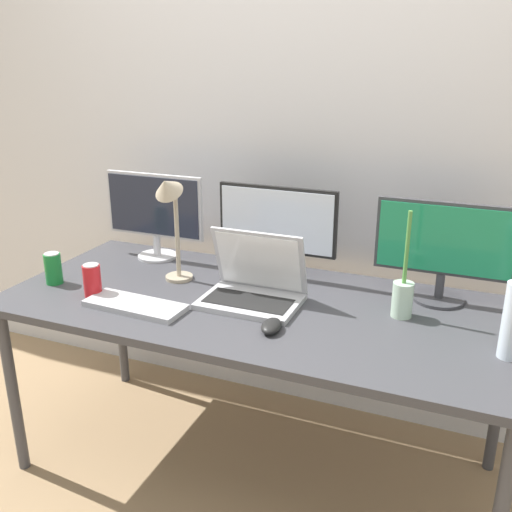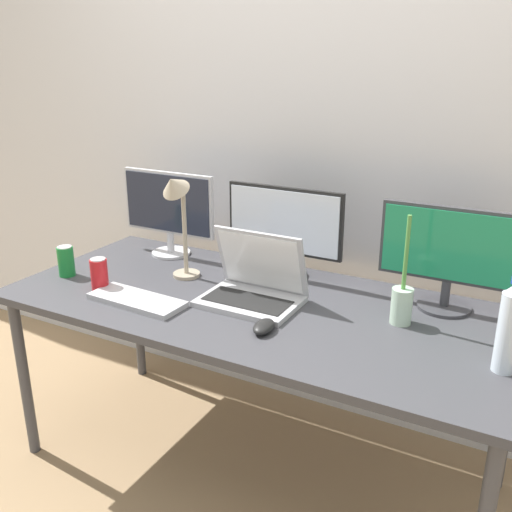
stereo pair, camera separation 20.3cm
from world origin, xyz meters
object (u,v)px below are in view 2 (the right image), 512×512
at_px(monitor_right, 450,254).
at_px(laptop_silver, 254,286).
at_px(monitor_center, 284,228).
at_px(monitor_left, 169,209).
at_px(soda_can_near_keyboard, 99,274).
at_px(bamboo_vase, 402,302).
at_px(desk_lamp, 177,206).
at_px(keyboard_main, 137,300).
at_px(work_desk, 256,315).
at_px(soda_can_by_laptop, 66,261).
at_px(water_bottle, 509,328).
at_px(mouse_by_keyboard, 264,327).

distance_m(monitor_right, laptop_silver, 0.70).
bearing_deg(monitor_center, monitor_left, 179.79).
bearing_deg(monitor_center, monitor_right, -1.11).
bearing_deg(monitor_right, soda_can_near_keyboard, -159.52).
bearing_deg(bamboo_vase, desk_lamp, -178.18).
height_order(monitor_center, monitor_right, same).
relative_size(laptop_silver, keyboard_main, 0.95).
xyz_separation_m(work_desk, monitor_left, (-0.60, 0.29, 0.27)).
bearing_deg(soda_can_by_laptop, desk_lamp, 23.05).
relative_size(monitor_right, keyboard_main, 1.32).
distance_m(monitor_right, keyboard_main, 1.13).
xyz_separation_m(monitor_left, keyboard_main, (0.21, -0.50, -0.20)).
relative_size(monitor_left, monitor_right, 0.94).
bearing_deg(soda_can_by_laptop, monitor_center, 27.95).
bearing_deg(keyboard_main, soda_can_near_keyboard, 173.81).
bearing_deg(laptop_silver, soda_can_near_keyboard, -162.09).
bearing_deg(work_desk, soda_can_by_laptop, -170.71).
distance_m(keyboard_main, soda_can_by_laptop, 0.44).
relative_size(laptop_silver, soda_can_by_laptop, 2.82).
height_order(monitor_center, water_bottle, monitor_center).
bearing_deg(laptop_silver, work_desk, -30.16).
height_order(soda_can_near_keyboard, soda_can_by_laptop, same).
bearing_deg(soda_can_near_keyboard, water_bottle, 3.68).
bearing_deg(work_desk, soda_can_near_keyboard, -163.05).
height_order(soda_can_near_keyboard, bamboo_vase, bamboo_vase).
bearing_deg(monitor_left, monitor_right, -0.69).
height_order(water_bottle, soda_can_near_keyboard, water_bottle).
xyz_separation_m(monitor_right, desk_lamp, (-1.00, -0.22, 0.10)).
distance_m(laptop_silver, mouse_by_keyboard, 0.25).
xyz_separation_m(monitor_center, desk_lamp, (-0.35, -0.23, 0.10)).
height_order(work_desk, mouse_by_keyboard, mouse_by_keyboard).
bearing_deg(soda_can_near_keyboard, mouse_by_keyboard, -1.25).
relative_size(keyboard_main, soda_can_near_keyboard, 2.96).
distance_m(mouse_by_keyboard, water_bottle, 0.74).
bearing_deg(laptop_silver, monitor_center, 92.94).
relative_size(work_desk, monitor_center, 3.82).
height_order(mouse_by_keyboard, bamboo_vase, bamboo_vase).
xyz_separation_m(mouse_by_keyboard, soda_can_by_laptop, (-0.95, 0.06, 0.05)).
height_order(keyboard_main, soda_can_by_laptop, soda_can_by_laptop).
distance_m(mouse_by_keyboard, bamboo_vase, 0.47).
distance_m(bamboo_vase, desk_lamp, 0.92).
xyz_separation_m(monitor_left, soda_can_by_laptop, (-0.22, -0.42, -0.15)).
bearing_deg(monitor_center, work_desk, -84.73).
bearing_deg(mouse_by_keyboard, work_desk, 117.50).
height_order(work_desk, monitor_right, monitor_right).
relative_size(monitor_center, mouse_by_keyboard, 4.49).
relative_size(work_desk, monitor_left, 4.07).
xyz_separation_m(work_desk, soda_can_near_keyboard, (-0.59, -0.18, 0.12)).
bearing_deg(laptop_silver, keyboard_main, -149.43).
xyz_separation_m(laptop_silver, desk_lamp, (-0.36, 0.05, 0.25)).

